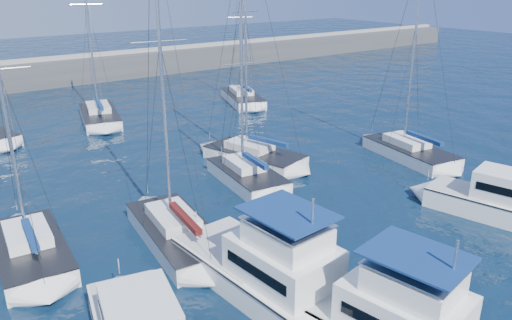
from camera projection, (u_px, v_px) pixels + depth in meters
ground at (323, 263)px, 23.93m from camera, size 220.00×220.00×0.00m
breakwater at (37, 77)px, 62.83m from camera, size 160.00×6.00×4.45m
motor_yacht_port_inner at (271, 271)px, 21.25m from camera, size 4.28×9.66×4.69m
motor_yacht_stbd_outer at (491, 200)px, 28.47m from camera, size 4.10×6.85×3.20m
sailboat_mid_a at (31, 250)px, 24.04m from camera, size 3.64×7.25×14.66m
sailboat_mid_b at (177, 232)px, 25.72m from camera, size 4.00×8.13×16.27m
sailboat_mid_c at (247, 176)px, 33.15m from camera, size 3.84×7.04×12.46m
sailboat_mid_d at (254, 155)px, 36.76m from camera, size 5.01×8.08×17.25m
sailboat_mid_e at (410, 151)px, 37.70m from camera, size 4.28×7.95×15.73m
sailboat_back_b at (100, 116)px, 47.43m from camera, size 5.11×8.96×17.12m
sailboat_back_c at (243, 98)px, 54.43m from camera, size 5.52×8.48×14.36m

